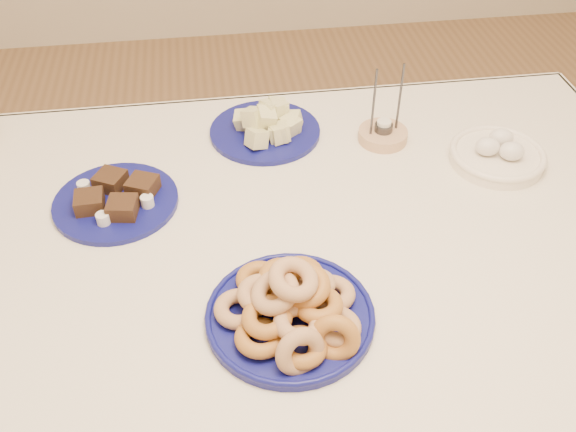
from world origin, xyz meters
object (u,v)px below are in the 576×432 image
object	(u,v)px
melon_plate	(269,126)
egg_bowl	(497,154)
dining_table	(285,274)
donut_platter	(292,310)
candle_holder	(383,134)
brownie_plate	(116,199)

from	to	relation	value
melon_plate	egg_bowl	size ratio (longest dim) A/B	1.21
dining_table	donut_platter	world-z (taller)	donut_platter
dining_table	egg_bowl	bearing A→B (deg)	19.08
melon_plate	egg_bowl	world-z (taller)	melon_plate
candle_holder	egg_bowl	xyz separation A→B (m)	(0.23, -0.13, 0.00)
dining_table	brownie_plate	xyz separation A→B (m)	(-0.34, 0.15, 0.12)
candle_holder	donut_platter	bearing A→B (deg)	-119.78
candle_holder	dining_table	bearing A→B (deg)	-132.72
brownie_plate	dining_table	bearing A→B (deg)	-24.09
candle_holder	egg_bowl	world-z (taller)	candle_holder
candle_holder	egg_bowl	distance (m)	0.27
egg_bowl	candle_holder	bearing A→B (deg)	151.87
dining_table	candle_holder	xyz separation A→B (m)	(0.28, 0.30, 0.12)
donut_platter	melon_plate	xyz separation A→B (m)	(0.03, 0.58, -0.01)
donut_platter	egg_bowl	size ratio (longest dim) A/B	1.28
melon_plate	brownie_plate	size ratio (longest dim) A/B	1.01
melon_plate	donut_platter	bearing A→B (deg)	-93.02
egg_bowl	brownie_plate	bearing A→B (deg)	-178.18
candle_holder	brownie_plate	bearing A→B (deg)	-166.14
melon_plate	brownie_plate	xyz separation A→B (m)	(-0.35, -0.21, -0.01)
donut_platter	egg_bowl	distance (m)	0.66
candle_holder	melon_plate	bearing A→B (deg)	167.28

